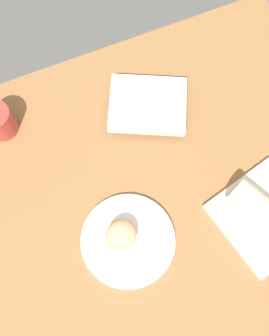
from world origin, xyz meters
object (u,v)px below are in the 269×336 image
round_plate (128,240)px  scone_pastry (121,235)px  breakfast_wrap (255,205)px  book_stack (148,105)px  square_plate (265,216)px

round_plate → scone_pastry: scone_pastry is taller
breakfast_wrap → round_plate: bearing=146.7°
breakfast_wrap → book_stack: (-13.17, 35.12, -1.95)cm
round_plate → breakfast_wrap: bearing=-7.7°
breakfast_wrap → square_plate: bearing=-76.8°
round_plate → breakfast_wrap: (31.32, -4.23, 4.36)cm
scone_pastry → book_stack: 35.22cm
square_plate → breakfast_wrap: (-2.49, 3.10, 4.26)cm
scone_pastry → breakfast_wrap: (32.45, -5.66, 0.93)cm
scone_pastry → book_stack: scone_pastry is taller
scone_pastry → square_plate: 36.17cm
round_plate → book_stack: 35.90cm
scone_pastry → book_stack: size_ratio=0.32×
book_stack → round_plate: bearing=-120.4°
scone_pastry → book_stack: (19.28, 29.46, -1.03)cm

